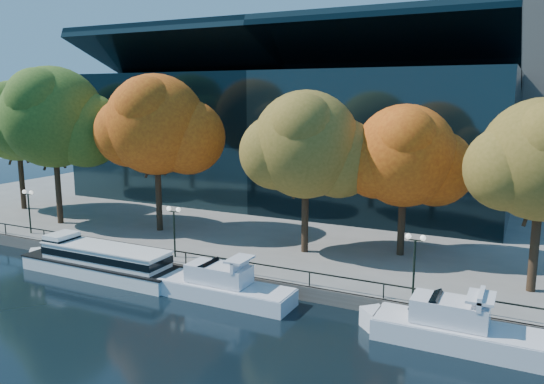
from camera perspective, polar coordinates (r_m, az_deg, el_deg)
The scene contains 15 objects.
ground at distance 38.51m, azimuth -12.04°, elevation -10.43°, with size 160.00×160.00×0.00m, color black.
promenade at distance 69.50m, azimuth 6.82°, elevation -0.48°, with size 90.00×67.08×1.00m.
railing at distance 40.34m, azimuth -9.28°, elevation -6.46°, with size 88.20×0.08×0.99m.
convention_building at distance 65.67m, azimuth 2.31°, elevation 6.00°, with size 50.00×24.57×21.43m.
tour_boat at distance 42.81m, azimuth -18.25°, elevation -6.90°, with size 14.85×3.31×2.82m.
cruiser_near at distance 36.32m, azimuth -5.64°, elevation -9.95°, with size 10.58×2.72×3.06m.
cruiser_far at distance 31.52m, azimuth 18.54°, elevation -13.54°, with size 10.09×2.80×3.30m.
tree_0 at distance 64.26m, azimuth -25.70°, elevation 6.74°, with size 10.88×8.92×14.12m.
tree_1 at distance 55.30m, azimuth -22.40°, elevation 7.23°, with size 12.12×9.94×15.29m.
tree_2 at distance 49.52m, azimuth -12.25°, elevation 6.86°, with size 11.45×9.39×14.47m.
tree_3 at distance 41.68m, azimuth 3.84°, elevation 4.85°, with size 10.63×8.71×12.97m.
tree_4 at distance 42.11m, azimuth 14.26°, elevation 3.56°, with size 9.91×8.13×11.90m.
lamp_0 at distance 53.11m, azimuth -24.72°, elevation -0.94°, with size 1.26×0.36×4.03m.
lamp_1 at distance 41.89m, azimuth -10.51°, elevation -2.98°, with size 1.26×0.36×4.03m.
lamp_2 at distance 34.44m, azimuth 15.12°, elevation -6.10°, with size 1.26×0.36×4.03m.
Camera 1 is at (22.70, -28.00, 13.56)m, focal length 35.00 mm.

